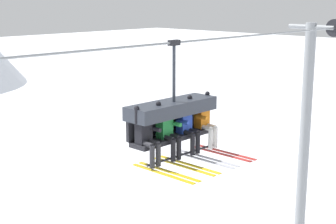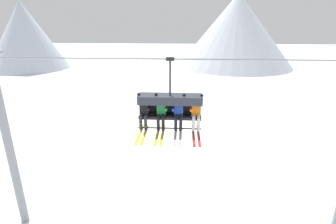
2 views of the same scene
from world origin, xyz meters
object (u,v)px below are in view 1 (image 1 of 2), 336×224
object	(u,v)px
chairlift_chair	(171,114)
skier_green	(169,130)
lift_tower_far	(305,135)
skier_blue	(188,125)
skier_orange	(206,121)
skier_black	(148,136)

from	to	relation	value
chairlift_chair	skier_green	xyz separation A→B (m)	(-0.32, -0.21, -0.28)
lift_tower_far	skier_green	size ratio (longest dim) A/B	4.82
skier_blue	skier_orange	world-z (taller)	same
skier_black	skier_blue	size ratio (longest dim) A/B	1.00
lift_tower_far	chairlift_chair	xyz separation A→B (m)	(-7.38, -0.71, 2.07)
chairlift_chair	skier_orange	world-z (taller)	chairlift_chair
skier_green	lift_tower_far	bearing A→B (deg)	6.84
skier_black	skier_orange	xyz separation A→B (m)	(1.89, 0.00, 0.00)
skier_black	skier_orange	distance (m)	1.89
skier_blue	skier_green	bearing A→B (deg)	180.00
chairlift_chair	skier_orange	xyz separation A→B (m)	(0.94, -0.21, -0.28)
skier_black	lift_tower_far	bearing A→B (deg)	6.33
lift_tower_far	skier_black	bearing A→B (deg)	-173.67
lift_tower_far	skier_blue	world-z (taller)	lift_tower_far
chairlift_chair	skier_blue	size ratio (longest dim) A/B	1.47
skier_black	skier_green	distance (m)	0.63
chairlift_chair	skier_green	size ratio (longest dim) A/B	1.47
skier_green	skier_orange	world-z (taller)	same
lift_tower_far	skier_blue	bearing A→B (deg)	-172.56
skier_green	skier_blue	xyz separation A→B (m)	(0.63, 0.00, 0.00)
skier_blue	skier_orange	size ratio (longest dim) A/B	1.00
lift_tower_far	skier_orange	bearing A→B (deg)	-171.84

